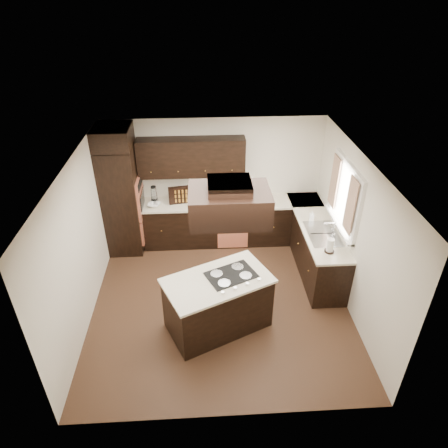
{
  "coord_description": "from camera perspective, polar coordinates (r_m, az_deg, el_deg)",
  "views": [
    {
      "loc": [
        -0.24,
        -5.06,
        4.68
      ],
      "look_at": [
        0.1,
        0.6,
        1.15
      ],
      "focal_mm": 32.0,
      "sensor_mm": 36.0,
      "label": 1
    }
  ],
  "objects": [
    {
      "name": "wall_front",
      "position": [
        4.53,
        0.82,
        -17.31
      ],
      "size": [
        4.2,
        0.02,
        2.5
      ],
      "primitive_type": "cube",
      "color": "silver",
      "rests_on": "ground"
    },
    {
      "name": "mixing_bowl",
      "position": [
        7.77,
        -9.94,
        2.71
      ],
      "size": [
        0.29,
        0.29,
        0.06
      ],
      "primitive_type": "imported",
      "rotation": [
        0.0,
        0.0,
        -0.25
      ],
      "color": "white",
      "rests_on": "countertop_back"
    },
    {
      "name": "island_top",
      "position": [
        5.88,
        -0.93,
        -8.11
      ],
      "size": [
        1.76,
        1.43,
        0.04
      ],
      "primitive_type": "cube",
      "rotation": [
        0.0,
        0.0,
        0.43
      ],
      "color": "#EDE3C8",
      "rests_on": "island"
    },
    {
      "name": "ceiling",
      "position": [
        5.51,
        -0.67,
        8.7
      ],
      "size": [
        4.2,
        4.2,
        0.02
      ],
      "primitive_type": "cube",
      "color": "white",
      "rests_on": "ground"
    },
    {
      "name": "dishwasher_front",
      "position": [
        7.86,
        1.26,
        -1.13
      ],
      "size": [
        0.6,
        0.05,
        0.72
      ],
      "primitive_type": "cube",
      "color": "#DD7655",
      "rests_on": "floor"
    },
    {
      "name": "oven_column",
      "position": [
        7.83,
        -14.36,
        3.28
      ],
      "size": [
        0.65,
        0.75,
        2.12
      ],
      "primitive_type": "cube",
      "color": "black",
      "rests_on": "floor"
    },
    {
      "name": "wall_oven_face",
      "position": [
        7.74,
        -11.87,
        3.78
      ],
      "size": [
        0.05,
        0.62,
        0.78
      ],
      "primitive_type": "cube",
      "color": "#DD7655",
      "rests_on": "oven_column"
    },
    {
      "name": "spice_rack",
      "position": [
        7.76,
        -6.41,
        4.13
      ],
      "size": [
        0.42,
        0.17,
        0.34
      ],
      "primitive_type": "cube",
      "rotation": [
        0.0,
        0.0,
        0.17
      ],
      "color": "black",
      "rests_on": "countertop_back"
    },
    {
      "name": "wall_right",
      "position": [
        6.55,
        18.17,
        -1.47
      ],
      "size": [
        0.02,
        4.2,
        2.5
      ],
      "primitive_type": "cube",
      "color": "silver",
      "rests_on": "ground"
    },
    {
      "name": "island",
      "position": [
        6.19,
        -0.89,
        -11.37
      ],
      "size": [
        1.69,
        1.36,
        0.88
      ],
      "primitive_type": "cube",
      "rotation": [
        0.0,
        0.0,
        0.43
      ],
      "color": "black",
      "rests_on": "floor"
    },
    {
      "name": "blender_pitcher",
      "position": [
        7.75,
        -9.98,
        4.29
      ],
      "size": [
        0.13,
        0.13,
        0.26
      ],
      "primitive_type": "cone",
      "color": "silver",
      "rests_on": "blender_base"
    },
    {
      "name": "base_cabinets_back",
      "position": [
        8.07,
        -0.97,
        0.21
      ],
      "size": [
        2.93,
        0.6,
        0.88
      ],
      "primitive_type": "cube",
      "color": "black",
      "rests_on": "floor"
    },
    {
      "name": "range_hood",
      "position": [
        5.18,
        0.76,
        2.76
      ],
      "size": [
        1.05,
        0.72,
        0.42
      ],
      "primitive_type": "cube",
      "color": "black",
      "rests_on": "ceiling"
    },
    {
      "name": "soap_bottle",
      "position": [
        7.35,
        12.42,
        1.16
      ],
      "size": [
        0.1,
        0.1,
        0.19
      ],
      "primitive_type": "imported",
      "rotation": [
        0.0,
        0.0,
        -0.16
      ],
      "color": "white",
      "rests_on": "countertop_right"
    },
    {
      "name": "window_frame",
      "position": [
        6.78,
        16.92,
        3.89
      ],
      "size": [
        0.06,
        1.32,
        1.12
      ],
      "primitive_type": "cube",
      "color": "white",
      "rests_on": "wall_right"
    },
    {
      "name": "curtain_right",
      "position": [
        7.09,
        15.49,
        5.85
      ],
      "size": [
        0.02,
        0.34,
        0.9
      ],
      "primitive_type": "cube",
      "color": "beige",
      "rests_on": "wall_right"
    },
    {
      "name": "hood_duct",
      "position": [
        5.05,
        0.78,
        5.49
      ],
      "size": [
        0.55,
        0.5,
        0.13
      ],
      "primitive_type": "cube",
      "color": "black",
      "rests_on": "ceiling"
    },
    {
      "name": "floor",
      "position": [
        6.91,
        -0.54,
        -10.89
      ],
      "size": [
        4.2,
        4.2,
        0.02
      ],
      "primitive_type": "cube",
      "color": "brown",
      "rests_on": "ground"
    },
    {
      "name": "upper_cabinets",
      "position": [
        7.56,
        -4.68,
        9.48
      ],
      "size": [
        2.0,
        0.34,
        0.72
      ],
      "primitive_type": "cube",
      "color": "black",
      "rests_on": "wall_back"
    },
    {
      "name": "blender_base",
      "position": [
        7.84,
        -9.86,
        3.13
      ],
      "size": [
        0.15,
        0.15,
        0.1
      ],
      "primitive_type": "cylinder",
      "color": "silver",
      "rests_on": "countertop_back"
    },
    {
      "name": "paper_towel",
      "position": [
        6.57,
        14.91,
        -3.0
      ],
      "size": [
        0.13,
        0.13,
        0.24
      ],
      "primitive_type": "cylinder",
      "rotation": [
        0.0,
        0.0,
        0.17
      ],
      "color": "white",
      "rests_on": "countertop_right"
    },
    {
      "name": "wall_back",
      "position": [
        7.95,
        -1.38,
        6.35
      ],
      "size": [
        4.2,
        0.02,
        2.5
      ],
      "primitive_type": "cube",
      "color": "silver",
      "rests_on": "ground"
    },
    {
      "name": "window_pane",
      "position": [
        6.79,
        17.14,
        3.89
      ],
      "size": [
        0.0,
        1.2,
        1.0
      ],
      "primitive_type": "cube",
      "color": "white",
      "rests_on": "wall_right"
    },
    {
      "name": "countertop_back",
      "position": [
        7.83,
        -1.0,
        3.01
      ],
      "size": [
        2.93,
        0.63,
        0.04
      ],
      "primitive_type": "cube",
      "color": "#EDE3C8",
      "rests_on": "base_cabinets_back"
    },
    {
      "name": "cooktop",
      "position": [
        5.95,
        1.01,
        -7.26
      ],
      "size": [
        0.84,
        0.72,
        0.01
      ],
      "primitive_type": "cube",
      "rotation": [
        0.0,
        0.0,
        0.43
      ],
      "color": "black",
      "rests_on": "island_top"
    },
    {
      "name": "base_cabinets_right",
      "position": [
        7.6,
        12.79,
        -2.95
      ],
      "size": [
        0.6,
        2.4,
        0.88
      ],
      "primitive_type": "cube",
      "color": "black",
      "rests_on": "floor"
    },
    {
      "name": "curtain_left",
      "position": [
        6.4,
        17.62,
        2.5
      ],
      "size": [
        0.02,
        0.34,
        0.9
      ],
      "primitive_type": "cube",
      "color": "beige",
      "rests_on": "wall_right"
    },
    {
      "name": "sink_rim",
      "position": [
        7.06,
        13.95,
        -1.34
      ],
      "size": [
        0.52,
        0.84,
        0.01
      ],
      "primitive_type": "cube",
      "color": "silver",
      "rests_on": "countertop_right"
    },
    {
      "name": "wall_left",
      "position": [
        6.4,
        -19.86,
        -2.71
      ],
      "size": [
        0.02,
        4.2,
        2.5
      ],
      "primitive_type": "cube",
      "color": "silver",
      "rests_on": "ground"
    },
    {
      "name": "countertop_right",
      "position": [
        7.34,
        13.09,
        -0.0
      ],
      "size": [
        0.63,
        2.4,
        0.04
      ],
      "primitive_type": "cube",
      "color": "#EDE3C8",
      "rests_on": "base_cabinets_right"
    }
  ]
}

